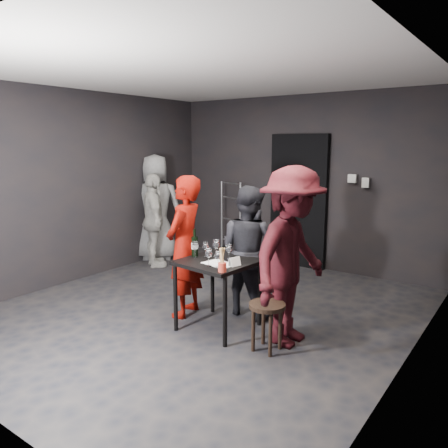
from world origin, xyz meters
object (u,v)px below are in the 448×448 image
Objects in this scene: tasting_table at (218,269)px; bystander_cream at (154,221)px; breadstick_cup at (222,260)px; bystander_grey at (156,198)px; woman_black at (248,251)px; wine_bottle at (195,246)px; hand_truck at (229,244)px; server_red at (185,241)px; stool at (267,313)px; man_maroon at (292,242)px.

tasting_table is 2.63m from bystander_cream.
breadstick_cup is at bearing -177.24° from bystander_cream.
bystander_grey is 3.45m from breadstick_cup.
wine_bottle is at bearing 63.29° from woman_black.
hand_truck is 1.74× the size of tasting_table.
tasting_table is 0.38m from wine_bottle.
server_red is 1.16× the size of bystander_cream.
stool is 0.23× the size of man_maroon.
bystander_grey reaches higher than hand_truck.
bystander_cream is (-3.05, 1.18, -0.28)m from man_maroon.
man_maroon reaches higher than wine_bottle.
woman_black and bystander_cream have the same top height.
server_red is at bearing 179.86° from bystander_cream.
woman_black reaches higher than stool.
tasting_table is 0.56m from woman_black.
breadstick_cup is at bearing 108.76° from bystander_grey.
man_maroon is 8.20× the size of breadstick_cup.
hand_truck is 3.53m from stool.
stool is at bearing -171.04° from bystander_cream.
wine_bottle is at bearing -45.95° from hand_truck.
wine_bottle is (-1.09, -0.15, -0.16)m from man_maroon.
server_red reaches higher than hand_truck.
woman_black reaches higher than hand_truck.
man_maroon is 0.97× the size of bystander_grey.
stool is 0.32× the size of woman_black.
hand_truck is at bearing 131.04° from stool.
hand_truck is at bearing -169.59° from server_red.
breadstick_cup is at bearing 110.98° from woman_black.
woman_black is at bearing -33.50° from hand_truck.
stool is at bearing 138.08° from woman_black.
man_maroon reaches higher than bystander_cream.
tasting_table is (1.63, -2.51, 0.42)m from hand_truck.
server_red is at bearing 157.13° from wine_bottle.
bystander_cream is 5.95× the size of breadstick_cup.
bystander_cream reaches higher than stool.
hand_truck is at bearing -173.56° from bystander_grey.
server_red is 6.90× the size of breadstick_cup.
man_maroon reaches higher than breadstick_cup.
tasting_table reaches higher than stool.
hand_truck reaches higher than stool.
man_maroon is 1.12m from wine_bottle.
stool is at bearing 65.32° from server_red.
hand_truck is 5.21× the size of breadstick_cup.
stool is at bearing 162.86° from man_maroon.
man_maroon is (0.78, 0.14, 0.38)m from tasting_table.
woman_black is at bearing 115.32° from server_red.
server_red is 0.91m from breadstick_cup.
hand_truck is at bearing -82.77° from bystander_cream.
woman_black is (-0.66, 0.69, 0.37)m from stool.
bystander_grey is 8.43× the size of breadstick_cup.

